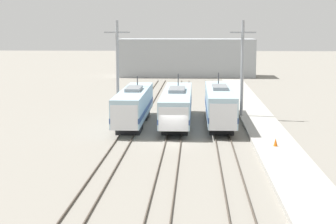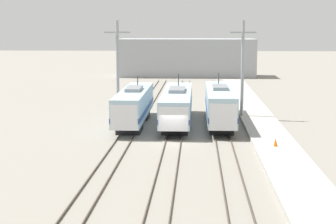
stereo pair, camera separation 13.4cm
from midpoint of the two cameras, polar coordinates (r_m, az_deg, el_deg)
name	(u,v)px [view 1 (the left image)]	position (r m, az deg, el deg)	size (l,w,h in m)	color
ground_plane	(173,142)	(52.58, 0.46, -3.09)	(400.00, 400.00, 0.00)	gray
rail_pair_far_left	(123,141)	(52.97, -4.63, -2.95)	(1.51, 120.00, 0.15)	#4C4238
rail_pair_center	(173,141)	(52.57, 0.46, -3.01)	(1.51, 120.00, 0.15)	#4C4238
rail_pair_far_right	(224,142)	(52.59, 5.59, -3.05)	(1.51, 120.00, 0.15)	#4C4238
locomotive_far_left	(133,106)	(61.20, -3.60, 0.60)	(2.88, 17.42, 5.04)	#232326
locomotive_center	(177,106)	(61.68, 0.83, 0.61)	(3.12, 19.42, 5.23)	#232326
locomotive_far_right	(220,105)	(61.26, 5.22, 0.67)	(2.92, 17.40, 5.45)	#232326
catenary_tower_left	(117,68)	(66.15, -5.22, 4.49)	(3.02, 0.36, 11.44)	gray
catenary_tower_right	(242,68)	(65.72, 7.49, 4.42)	(3.02, 0.36, 11.44)	gray
platform	(273,141)	(52.98, 10.51, -2.93)	(4.00, 120.00, 0.40)	#A8A59E
traffic_cone	(276,142)	(49.79, 10.80, -3.04)	(0.37, 0.37, 0.69)	orange
depot_building	(186,58)	(122.31, 1.85, 5.54)	(29.21, 9.26, 8.11)	#9EA3A8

